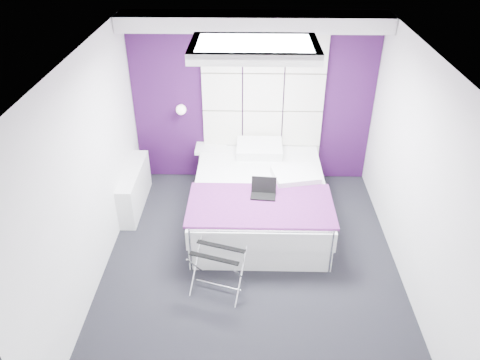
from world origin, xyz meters
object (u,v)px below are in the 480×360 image
object	(u,v)px
wall_lamp	(181,109)
nightstand	(211,148)
radiator	(135,188)
bed	(259,198)
luggage_rack	(218,271)
laptop	(263,191)

from	to	relation	value
wall_lamp	nightstand	bearing A→B (deg)	-5.38
wall_lamp	radiator	size ratio (longest dim) A/B	0.12
bed	nightstand	size ratio (longest dim) A/B	4.60
nightstand	radiator	bearing A→B (deg)	-145.94
wall_lamp	nightstand	distance (m)	0.76
wall_lamp	radiator	xyz separation A→B (m)	(-0.64, -0.76, -0.92)
radiator	luggage_rack	xyz separation A→B (m)	(1.31, -1.67, -0.02)
bed	wall_lamp	bearing A→B (deg)	138.68
luggage_rack	laptop	bearing A→B (deg)	81.04
nightstand	luggage_rack	world-z (taller)	nightstand
wall_lamp	luggage_rack	size ratio (longest dim) A/B	0.26
radiator	luggage_rack	size ratio (longest dim) A/B	2.10
bed	radiator	bearing A→B (deg)	171.82
radiator	bed	bearing A→B (deg)	-8.18
nightstand	laptop	size ratio (longest dim) A/B	1.51
radiator	nightstand	distance (m)	1.32
wall_lamp	radiator	bearing A→B (deg)	-130.10
wall_lamp	laptop	world-z (taller)	wall_lamp
bed	nightstand	bearing A→B (deg)	126.85
nightstand	laptop	distance (m)	1.53
wall_lamp	nightstand	xyz separation A→B (m)	(0.43, -0.04, -0.63)
nightstand	laptop	bearing A→B (deg)	-59.71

